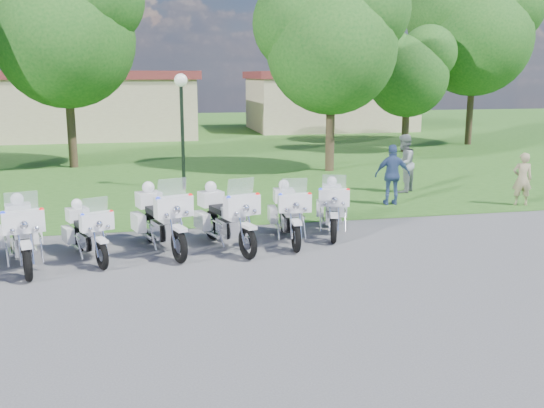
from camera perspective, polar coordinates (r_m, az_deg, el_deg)
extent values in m
plane|color=#505055|center=(12.95, -1.63, -5.32)|extent=(100.00, 100.00, 0.00)
cube|color=#2E621F|center=(39.41, -8.80, 6.30)|extent=(100.00, 48.00, 0.01)
torus|color=black|center=(12.49, -22.02, -5.21)|extent=(0.31, 0.73, 0.72)
torus|color=black|center=(14.24, -22.57, -3.19)|extent=(0.31, 0.73, 0.72)
cube|color=white|center=(12.37, -22.15, -3.58)|extent=(0.30, 0.50, 0.07)
cube|color=white|center=(12.53, -22.38, -1.53)|extent=(0.81, 0.43, 0.43)
cube|color=silver|center=(12.52, -22.53, 0.20)|extent=(0.61, 0.27, 0.40)
sphere|color=red|center=(12.45, -20.87, -0.54)|extent=(0.10, 0.10, 0.10)
sphere|color=#1426E5|center=(12.41, -24.00, -0.83)|extent=(0.10, 0.10, 0.10)
cube|color=silver|center=(13.35, -22.36, -3.58)|extent=(0.50, 0.67, 0.36)
cube|color=white|center=(13.01, -22.41, -2.27)|extent=(0.46, 0.62, 0.23)
cube|color=black|center=(13.57, -22.57, -1.81)|extent=(0.51, 0.73, 0.13)
cube|color=white|center=(14.06, -21.28, -2.51)|extent=(0.32, 0.59, 0.38)
cube|color=white|center=(14.03, -23.89, -2.75)|extent=(0.32, 0.59, 0.38)
cube|color=white|center=(14.13, -22.78, -0.69)|extent=(0.60, 0.54, 0.34)
sphere|color=white|center=(14.07, -22.87, 0.42)|extent=(0.28, 0.28, 0.28)
torus|color=black|center=(12.74, -15.71, -4.66)|extent=(0.34, 0.61, 0.61)
torus|color=black|center=(14.19, -17.68, -3.09)|extent=(0.34, 0.61, 0.61)
cube|color=white|center=(12.64, -15.77, -3.29)|extent=(0.30, 0.44, 0.06)
cube|color=white|center=(12.77, -16.17, -1.59)|extent=(0.69, 0.45, 0.37)
cube|color=silver|center=(12.75, -16.33, -0.14)|extent=(0.52, 0.29, 0.34)
sphere|color=red|center=(12.77, -14.89, -0.71)|extent=(0.08, 0.08, 0.08)
sphere|color=#1426E5|center=(12.60, -17.41, -1.03)|extent=(0.08, 0.08, 0.08)
cube|color=silver|center=(13.45, -16.80, -3.36)|extent=(0.48, 0.59, 0.31)
cube|color=white|center=(13.17, -16.60, -2.24)|extent=(0.45, 0.55, 0.20)
cube|color=black|center=(13.63, -17.22, -1.87)|extent=(0.50, 0.64, 0.11)
cube|color=white|center=(14.09, -16.49, -2.46)|extent=(0.33, 0.50, 0.33)
cube|color=white|center=(13.95, -18.64, -2.74)|extent=(0.33, 0.50, 0.33)
cube|color=white|center=(14.08, -17.85, -0.94)|extent=(0.54, 0.50, 0.29)
sphere|color=white|center=(14.04, -17.91, 0.01)|extent=(0.24, 0.24, 0.24)
torus|color=black|center=(12.84, -8.72, -3.92)|extent=(0.36, 0.75, 0.74)
torus|color=black|center=(14.55, -11.38, -2.11)|extent=(0.36, 0.75, 0.74)
cube|color=white|center=(12.72, -8.74, -2.27)|extent=(0.34, 0.52, 0.08)
cube|color=white|center=(12.88, -9.24, -0.24)|extent=(0.84, 0.49, 0.44)
cube|color=silver|center=(12.86, -9.40, 1.50)|extent=(0.63, 0.31, 0.42)
sphere|color=red|center=(12.90, -7.70, 0.78)|extent=(0.10, 0.10, 0.10)
sphere|color=#1426E5|center=(12.66, -10.67, 0.47)|extent=(0.10, 0.10, 0.10)
cube|color=silver|center=(13.68, -10.19, -2.41)|extent=(0.54, 0.70, 0.38)
cube|color=white|center=(13.34, -9.87, -1.05)|extent=(0.51, 0.65, 0.24)
cube|color=black|center=(13.90, -10.70, -0.65)|extent=(0.56, 0.77, 0.13)
cube|color=white|center=(14.46, -9.95, -1.38)|extent=(0.36, 0.61, 0.40)
cube|color=white|center=(14.26, -12.46, -1.68)|extent=(0.36, 0.61, 0.40)
cube|color=white|center=(14.44, -11.53, 0.43)|extent=(0.64, 0.58, 0.35)
sphere|color=white|center=(14.39, -11.57, 1.55)|extent=(0.29, 0.29, 0.29)
torus|color=black|center=(12.95, -2.30, -3.69)|extent=(0.36, 0.73, 0.72)
torus|color=black|center=(14.55, -5.67, -1.97)|extent=(0.36, 0.73, 0.72)
cube|color=white|center=(12.83, -2.27, -2.09)|extent=(0.33, 0.51, 0.08)
cube|color=white|center=(12.98, -2.84, -0.12)|extent=(0.82, 0.49, 0.43)
cube|color=silver|center=(12.96, -2.98, 1.57)|extent=(0.62, 0.31, 0.41)
sphere|color=red|center=(13.04, -1.36, 0.87)|extent=(0.10, 0.10, 0.10)
sphere|color=#1426E5|center=(12.73, -4.10, 0.56)|extent=(0.10, 0.10, 0.10)
cube|color=silver|center=(13.73, -4.13, -2.24)|extent=(0.54, 0.69, 0.37)
cube|color=white|center=(13.41, -3.67, -0.91)|extent=(0.50, 0.64, 0.24)
cube|color=black|center=(13.93, -4.73, -0.53)|extent=(0.56, 0.75, 0.13)
cube|color=white|center=(14.49, -4.25, -1.25)|extent=(0.36, 0.59, 0.39)
cube|color=white|center=(14.23, -6.60, -1.55)|extent=(0.36, 0.59, 0.39)
cube|color=white|center=(14.44, -5.77, 0.51)|extent=(0.63, 0.57, 0.35)
sphere|color=white|center=(14.38, -5.80, 1.61)|extent=(0.28, 0.28, 0.28)
torus|color=black|center=(13.45, 2.28, -3.17)|extent=(0.18, 0.69, 0.69)
torus|color=black|center=(15.12, 1.13, -1.45)|extent=(0.18, 0.69, 0.69)
cube|color=white|center=(13.34, 2.31, -1.70)|extent=(0.22, 0.46, 0.07)
cube|color=white|center=(13.51, 2.14, 0.11)|extent=(0.75, 0.30, 0.41)
cube|color=silver|center=(13.50, 2.10, 1.66)|extent=(0.58, 0.17, 0.38)
sphere|color=red|center=(13.47, 3.56, 0.91)|extent=(0.09, 0.09, 0.09)
sphere|color=#1426E5|center=(13.36, 0.80, 0.84)|extent=(0.09, 0.09, 0.09)
cube|color=silver|center=(14.27, 1.66, -1.76)|extent=(0.39, 0.60, 0.35)
cube|color=white|center=(13.95, 1.84, -0.57)|extent=(0.37, 0.55, 0.23)
cube|color=black|center=(14.49, 1.47, -0.17)|extent=(0.39, 0.66, 0.12)
cube|color=white|center=(14.98, 2.38, -0.90)|extent=(0.22, 0.54, 0.37)
cube|color=white|center=(14.88, 0.06, -0.97)|extent=(0.22, 0.54, 0.37)
cube|color=white|center=(15.02, 1.12, 0.82)|extent=(0.52, 0.44, 0.33)
sphere|color=white|center=(14.97, 1.12, 1.82)|extent=(0.27, 0.27, 0.27)
torus|color=black|center=(14.25, 5.83, -2.39)|extent=(0.30, 0.68, 0.67)
torus|color=black|center=(15.89, 5.59, -0.87)|extent=(0.30, 0.68, 0.67)
cube|color=white|center=(14.14, 5.86, -1.04)|extent=(0.29, 0.47, 0.07)
cube|color=white|center=(14.31, 5.85, 0.62)|extent=(0.76, 0.42, 0.40)
cube|color=silver|center=(14.30, 5.87, 2.04)|extent=(0.57, 0.26, 0.37)
sphere|color=red|center=(14.23, 7.16, 1.30)|extent=(0.09, 0.09, 0.09)
sphere|color=#1426E5|center=(14.20, 4.60, 1.34)|extent=(0.09, 0.09, 0.09)
cube|color=silver|center=(15.06, 5.71, -1.13)|extent=(0.48, 0.63, 0.34)
cube|color=white|center=(14.75, 5.77, -0.02)|extent=(0.45, 0.58, 0.22)
cube|color=black|center=(15.28, 5.69, 0.33)|extent=(0.49, 0.69, 0.12)
cube|color=white|center=(15.72, 6.71, -0.40)|extent=(0.31, 0.55, 0.36)
cube|color=white|center=(15.70, 4.53, -0.37)|extent=(0.31, 0.55, 0.36)
cube|color=white|center=(15.80, 5.63, 1.23)|extent=(0.57, 0.51, 0.32)
sphere|color=white|center=(15.75, 5.65, 2.16)|extent=(0.26, 0.26, 0.26)
cylinder|color=black|center=(20.89, -8.41, 6.17)|extent=(0.12, 0.12, 3.54)
sphere|color=white|center=(20.78, -8.58, 11.45)|extent=(0.44, 0.44, 0.44)
cylinder|color=#38281C|center=(27.04, -18.40, 7.38)|extent=(0.36, 0.36, 3.89)
sphere|color=#164F18|center=(27.01, -18.88, 14.50)|extent=(5.66, 5.66, 5.66)
sphere|color=#164F18|center=(27.69, -21.58, 16.45)|extent=(4.25, 4.25, 4.25)
cylinder|color=#38281C|center=(24.90, 5.50, 7.22)|extent=(0.36, 0.36, 3.58)
sphere|color=#164F18|center=(24.83, 5.65, 14.34)|extent=(5.20, 5.20, 5.20)
sphere|color=#164F18|center=(24.97, 2.80, 16.61)|extent=(3.90, 3.90, 3.90)
sphere|color=#164F18|center=(25.02, 8.75, 17.61)|extent=(3.58, 3.58, 3.58)
cylinder|color=#38281C|center=(31.72, 12.45, 7.30)|extent=(0.36, 0.36, 2.77)
sphere|color=#164F18|center=(31.62, 12.65, 11.63)|extent=(4.03, 4.03, 4.03)
sphere|color=#164F18|center=(31.56, 10.97, 13.07)|extent=(3.03, 3.03, 3.03)
sphere|color=#164F18|center=(31.81, 14.53, 13.58)|extent=(2.77, 2.77, 2.77)
cylinder|color=#38281C|center=(36.04, 18.15, 8.69)|extent=(0.36, 0.36, 4.23)
sphere|color=#164F18|center=(36.05, 18.54, 14.50)|extent=(6.16, 6.16, 6.16)
sphere|color=#164F18|center=(35.90, 16.33, 16.49)|extent=(4.62, 4.62, 4.62)
sphere|color=#164F18|center=(36.60, 21.09, 17.00)|extent=(4.23, 4.23, 4.23)
cube|color=tan|center=(40.39, -17.59, 8.58)|extent=(14.00, 8.00, 3.60)
cube|color=maroon|center=(40.34, -17.78, 11.48)|extent=(14.56, 8.32, 0.50)
cube|color=tan|center=(44.23, 5.44, 9.34)|extent=(11.00, 7.00, 3.60)
cube|color=maroon|center=(44.18, 5.49, 11.99)|extent=(11.44, 7.28, 0.50)
imported|color=#9B8E69|center=(19.68, 22.49, 2.16)|extent=(0.67, 0.54, 1.59)
imported|color=gray|center=(20.65, 12.27, 3.72)|extent=(1.18, 1.19, 1.94)
imported|color=#344A7D|center=(18.62, 11.27, 2.69)|extent=(1.12, 0.59, 1.82)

